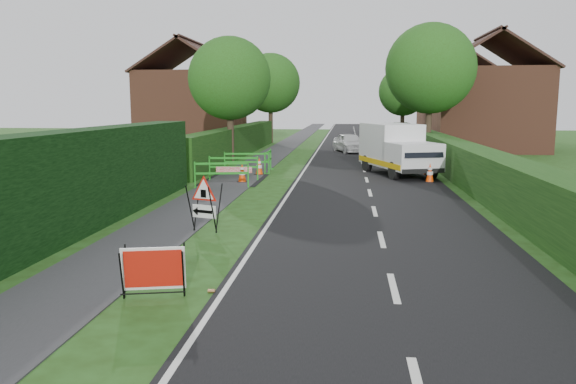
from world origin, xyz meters
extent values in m
plane|color=#224012|center=(0.00, 0.00, 0.00)|extent=(120.00, 120.00, 0.00)
cube|color=black|center=(2.50, 35.00, 0.00)|extent=(6.00, 90.00, 0.02)
cube|color=#2D2D30|center=(-3.00, 35.00, 0.01)|extent=(2.00, 90.00, 0.02)
cube|color=black|center=(-5.00, 0.00, 0.00)|extent=(1.10, 18.00, 2.50)
cube|color=#14380F|center=(-5.00, 22.00, 0.00)|extent=(1.00, 24.00, 1.80)
cube|color=#14380F|center=(6.50, 16.00, 0.00)|extent=(1.20, 50.00, 1.50)
cube|color=brown|center=(-10.00, 30.00, 2.75)|extent=(7.00, 7.00, 5.50)
cube|color=#331E19|center=(-11.75, 30.00, 6.59)|extent=(4.00, 7.40, 2.58)
cube|color=#331E19|center=(-8.25, 30.00, 6.59)|extent=(4.00, 7.40, 2.58)
cube|color=#331E19|center=(-10.00, 30.00, 7.69)|extent=(0.25, 7.40, 0.18)
cube|color=brown|center=(11.00, 28.00, 2.75)|extent=(7.00, 7.00, 5.50)
cube|color=#331E19|center=(9.25, 28.00, 6.59)|extent=(4.00, 7.40, 2.58)
cube|color=#331E19|center=(12.75, 28.00, 6.59)|extent=(4.00, 7.40, 2.58)
cube|color=#331E19|center=(11.00, 28.00, 7.69)|extent=(0.25, 7.40, 0.18)
cube|color=brown|center=(12.00, 42.00, 2.75)|extent=(7.00, 7.00, 5.50)
cube|color=#331E19|center=(10.25, 42.00, 6.59)|extent=(4.00, 7.40, 2.58)
cube|color=#331E19|center=(13.75, 42.00, 6.59)|extent=(4.00, 7.40, 2.58)
cube|color=#331E19|center=(12.00, 42.00, 7.69)|extent=(0.25, 7.40, 0.18)
cylinder|color=#2D2116|center=(-4.60, 18.00, 1.31)|extent=(0.36, 0.36, 2.62)
sphere|color=#234713|center=(-4.60, 18.00, 4.50)|extent=(4.40, 4.40, 4.40)
cylinder|color=#2D2116|center=(6.40, 22.00, 1.49)|extent=(0.36, 0.36, 2.97)
sphere|color=#234713|center=(6.40, 22.00, 5.18)|extent=(5.20, 5.20, 5.20)
cylinder|color=#2D2116|center=(-4.60, 34.00, 1.40)|extent=(0.36, 0.36, 2.80)
sphere|color=#234713|center=(-4.60, 34.00, 4.84)|extent=(4.80, 4.80, 4.80)
cylinder|color=#2D2116|center=(6.40, 38.00, 1.22)|extent=(0.36, 0.36, 2.45)
sphere|color=#234713|center=(6.40, 38.00, 4.23)|extent=(4.20, 4.20, 4.20)
cylinder|color=black|center=(-1.85, -3.64, 0.43)|extent=(0.10, 0.29, 0.83)
cylinder|color=black|center=(-1.92, -3.34, 0.43)|extent=(0.10, 0.29, 0.83)
cylinder|color=black|center=(-0.91, -3.42, 0.43)|extent=(0.10, 0.29, 0.83)
cylinder|color=black|center=(-0.98, -3.12, 0.43)|extent=(0.10, 0.29, 0.83)
cylinder|color=black|center=(-1.37, -3.54, 0.14)|extent=(1.00, 0.26, 0.02)
cube|color=white|center=(-1.41, -3.40, 0.50)|extent=(1.02, 0.35, 0.73)
cube|color=red|center=(-1.41, -3.41, 0.50)|extent=(0.92, 0.31, 0.63)
cylinder|color=black|center=(-2.13, 1.31, 0.61)|extent=(0.15, 0.36, 1.18)
cylinder|color=black|center=(-2.03, 1.59, 0.61)|extent=(0.15, 0.36, 1.18)
cylinder|color=black|center=(-1.52, 1.10, 0.61)|extent=(0.15, 0.36, 1.18)
cylinder|color=black|center=(-1.43, 1.39, 0.61)|extent=(0.15, 0.36, 1.18)
cube|color=white|center=(-1.79, 1.33, 0.53)|extent=(0.63, 0.23, 0.32)
cube|color=black|center=(-1.79, 1.31, 0.53)|extent=(0.45, 0.16, 0.07)
cone|color=black|center=(-2.03, 1.39, 0.53)|extent=(0.20, 0.23, 0.19)
cube|color=black|center=(-1.79, 1.31, 0.98)|extent=(0.14, 0.06, 0.19)
cube|color=silver|center=(3.66, 14.23, 1.33)|extent=(2.83, 3.55, 1.85)
cube|color=silver|center=(4.42, 12.02, 0.97)|extent=(2.47, 2.51, 1.13)
cube|color=black|center=(4.74, 11.11, 1.25)|extent=(1.67, 0.76, 0.52)
cube|color=#EAB40C|center=(3.03, 13.07, 0.59)|extent=(1.57, 4.49, 0.23)
cube|color=#EAB40C|center=(4.87, 13.70, 0.59)|extent=(1.57, 4.49, 0.23)
cube|color=black|center=(4.73, 11.12, 0.46)|extent=(1.81, 0.72, 0.19)
cylinder|color=black|center=(3.62, 11.69, 0.38)|extent=(0.47, 0.80, 0.77)
cylinder|color=black|center=(5.25, 12.25, 0.38)|extent=(0.47, 0.80, 0.77)
cylinder|color=black|center=(2.61, 14.61, 0.38)|extent=(0.47, 0.80, 0.77)
cylinder|color=black|center=(4.24, 15.18, 0.38)|extent=(0.47, 0.80, 0.77)
cube|color=black|center=(5.01, 11.11, 0.02)|extent=(0.38, 0.38, 0.04)
cone|color=#FA4407|center=(5.01, 11.11, 0.42)|extent=(0.32, 0.32, 0.75)
cylinder|color=white|center=(5.01, 11.11, 0.38)|extent=(0.25, 0.25, 0.14)
cylinder|color=white|center=(5.01, 11.11, 0.56)|extent=(0.17, 0.17, 0.10)
cube|color=black|center=(5.24, 13.50, 0.02)|extent=(0.38, 0.38, 0.04)
cone|color=#FA4407|center=(5.24, 13.50, 0.42)|extent=(0.32, 0.32, 0.75)
cylinder|color=white|center=(5.24, 13.50, 0.38)|extent=(0.25, 0.25, 0.14)
cylinder|color=white|center=(5.24, 13.50, 0.56)|extent=(0.17, 0.17, 0.10)
cube|color=black|center=(5.05, 16.54, 0.02)|extent=(0.38, 0.38, 0.04)
cone|color=#FA4407|center=(5.05, 16.54, 0.42)|extent=(0.32, 0.32, 0.75)
cylinder|color=white|center=(5.05, 16.54, 0.38)|extent=(0.25, 0.25, 0.14)
cylinder|color=white|center=(5.05, 16.54, 0.56)|extent=(0.17, 0.17, 0.10)
cube|color=black|center=(-2.54, 10.33, 0.02)|extent=(0.38, 0.38, 0.04)
cone|color=#FA4407|center=(-2.54, 10.33, 0.42)|extent=(0.32, 0.32, 0.75)
cylinder|color=white|center=(-2.54, 10.33, 0.38)|extent=(0.25, 0.25, 0.14)
cylinder|color=white|center=(-2.54, 10.33, 0.56)|extent=(0.17, 0.17, 0.10)
cube|color=black|center=(-2.24, 12.83, 0.02)|extent=(0.38, 0.38, 0.04)
cone|color=#FA4407|center=(-2.24, 12.83, 0.42)|extent=(0.32, 0.32, 0.75)
cylinder|color=white|center=(-2.24, 12.83, 0.38)|extent=(0.25, 0.25, 0.14)
cylinder|color=white|center=(-2.24, 12.83, 0.56)|extent=(0.17, 0.17, 0.10)
cube|color=#198718|center=(-4.02, 8.61, 0.50)|extent=(0.06, 0.06, 1.00)
cube|color=#198718|center=(-2.06, 8.99, 0.50)|extent=(0.06, 0.06, 1.00)
cube|color=#198718|center=(-3.04, 8.80, 0.92)|extent=(1.97, 0.43, 0.08)
cube|color=#198718|center=(-3.04, 8.80, 0.55)|extent=(1.97, 0.43, 0.08)
cube|color=#198718|center=(-4.02, 8.61, 0.02)|extent=(0.13, 0.36, 0.04)
cube|color=#198718|center=(-2.06, 8.99, 0.02)|extent=(0.13, 0.36, 0.04)
cube|color=#198718|center=(-4.02, 10.90, 0.50)|extent=(0.05, 0.05, 1.00)
cube|color=#198718|center=(-2.03, 11.11, 0.50)|extent=(0.05, 0.05, 1.00)
cube|color=#198718|center=(-3.03, 11.01, 0.92)|extent=(1.99, 0.26, 0.08)
cube|color=#198718|center=(-3.03, 11.01, 0.55)|extent=(1.99, 0.26, 0.08)
cube|color=#198718|center=(-4.02, 10.90, 0.02)|extent=(0.10, 0.35, 0.04)
cube|color=#198718|center=(-2.03, 11.11, 0.02)|extent=(0.10, 0.35, 0.04)
cube|color=#198718|center=(-3.83, 12.96, 0.50)|extent=(0.06, 0.06, 1.00)
cube|color=#198718|center=(-1.85, 13.19, 0.50)|extent=(0.06, 0.06, 1.00)
cube|color=#198718|center=(-2.84, 13.08, 0.92)|extent=(1.99, 0.28, 0.08)
cube|color=#198718|center=(-2.84, 13.08, 0.55)|extent=(1.99, 0.28, 0.08)
cube|color=#198718|center=(-3.83, 12.96, 0.02)|extent=(0.10, 0.35, 0.04)
cube|color=#198718|center=(-1.85, 13.19, 0.02)|extent=(0.10, 0.35, 0.04)
cube|color=#198718|center=(-2.00, 13.02, 0.50)|extent=(0.05, 0.05, 1.00)
cube|color=#198718|center=(-2.02, 15.02, 0.50)|extent=(0.05, 0.05, 1.00)
cube|color=#198718|center=(-2.01, 14.02, 0.92)|extent=(0.06, 2.00, 0.08)
cube|color=#198718|center=(-2.01, 14.02, 0.55)|extent=(0.06, 2.00, 0.08)
cube|color=#198718|center=(-2.00, 13.02, 0.02)|extent=(0.35, 0.06, 0.04)
cube|color=#198718|center=(-2.02, 15.02, 0.02)|extent=(0.35, 0.06, 0.04)
cube|color=red|center=(-2.98, 10.84, 0.00)|extent=(1.50, 0.12, 0.25)
cylinder|color=#BF7F4C|center=(-0.55, -3.04, 0.00)|extent=(0.12, 0.07, 0.07)
imported|color=silver|center=(1.83, 25.30, 0.63)|extent=(2.53, 3.99, 1.27)
camera|label=1|loc=(1.67, -11.86, 3.12)|focal=35.00mm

